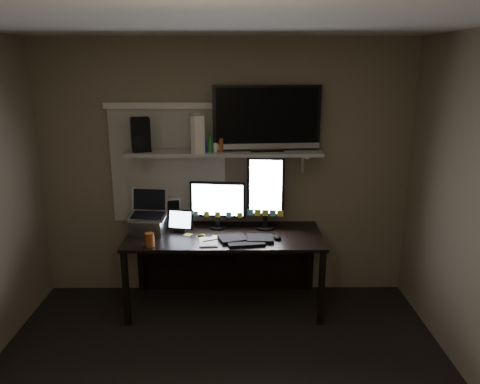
{
  "coord_description": "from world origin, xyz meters",
  "views": [
    {
      "loc": [
        0.12,
        -2.65,
        2.26
      ],
      "look_at": [
        0.14,
        1.25,
        1.19
      ],
      "focal_mm": 35.0,
      "sensor_mm": 36.0,
      "label": 1
    }
  ],
  "objects_px": {
    "speaker": "(141,134)",
    "game_console": "(197,133)",
    "monitor_portrait": "(266,192)",
    "desk": "(225,247)",
    "tablet": "(180,221)",
    "keyboard": "(247,239)",
    "monitor_landscape": "(218,205)",
    "mouse": "(277,237)",
    "tv": "(267,118)",
    "laptop": "(148,212)",
    "cup": "(150,240)"
  },
  "relations": [
    {
      "from": "monitor_portrait",
      "to": "game_console",
      "type": "height_order",
      "value": "game_console"
    },
    {
      "from": "monitor_portrait",
      "to": "keyboard",
      "type": "bearing_deg",
      "value": -112.65
    },
    {
      "from": "game_console",
      "to": "speaker",
      "type": "relative_size",
      "value": 1.11
    },
    {
      "from": "tablet",
      "to": "laptop",
      "type": "distance_m",
      "value": 0.31
    },
    {
      "from": "monitor_landscape",
      "to": "desk",
      "type": "bearing_deg",
      "value": -37.16
    },
    {
      "from": "speaker",
      "to": "game_console",
      "type": "bearing_deg",
      "value": -18.5
    },
    {
      "from": "game_console",
      "to": "speaker",
      "type": "distance_m",
      "value": 0.52
    },
    {
      "from": "keyboard",
      "to": "monitor_landscape",
      "type": "bearing_deg",
      "value": 120.04
    },
    {
      "from": "desk",
      "to": "mouse",
      "type": "distance_m",
      "value": 0.57
    },
    {
      "from": "desk",
      "to": "tablet",
      "type": "distance_m",
      "value": 0.51
    },
    {
      "from": "keyboard",
      "to": "tablet",
      "type": "xyz_separation_m",
      "value": [
        -0.62,
        0.24,
        0.09
      ]
    },
    {
      "from": "keyboard",
      "to": "game_console",
      "type": "bearing_deg",
      "value": 135.64
    },
    {
      "from": "monitor_portrait",
      "to": "tablet",
      "type": "height_order",
      "value": "monitor_portrait"
    },
    {
      "from": "game_console",
      "to": "speaker",
      "type": "bearing_deg",
      "value": 161.9
    },
    {
      "from": "laptop",
      "to": "desk",
      "type": "bearing_deg",
      "value": 10.29
    },
    {
      "from": "cup",
      "to": "tv",
      "type": "xyz_separation_m",
      "value": [
        1.03,
        0.5,
        0.99
      ]
    },
    {
      "from": "keyboard",
      "to": "game_console",
      "type": "relative_size",
      "value": 1.46
    },
    {
      "from": "desk",
      "to": "speaker",
      "type": "relative_size",
      "value": 5.93
    },
    {
      "from": "desk",
      "to": "monitor_portrait",
      "type": "bearing_deg",
      "value": 8.13
    },
    {
      "from": "desk",
      "to": "tv",
      "type": "distance_m",
      "value": 1.29
    },
    {
      "from": "tv",
      "to": "desk",
      "type": "bearing_deg",
      "value": -170.96
    },
    {
      "from": "keyboard",
      "to": "speaker",
      "type": "xyz_separation_m",
      "value": [
        -0.97,
        0.36,
        0.89
      ]
    },
    {
      "from": "keyboard",
      "to": "game_console",
      "type": "xyz_separation_m",
      "value": [
        -0.45,
        0.32,
        0.9
      ]
    },
    {
      "from": "cup",
      "to": "speaker",
      "type": "xyz_separation_m",
      "value": [
        -0.13,
        0.49,
        0.84
      ]
    },
    {
      "from": "keyboard",
      "to": "mouse",
      "type": "xyz_separation_m",
      "value": [
        0.28,
        0.04,
        0.0
      ]
    },
    {
      "from": "keyboard",
      "to": "game_console",
      "type": "height_order",
      "value": "game_console"
    },
    {
      "from": "mouse",
      "to": "speaker",
      "type": "relative_size",
      "value": 0.33
    },
    {
      "from": "speaker",
      "to": "monitor_portrait",
      "type": "bearing_deg",
      "value": -16.16
    },
    {
      "from": "keyboard",
      "to": "desk",
      "type": "bearing_deg",
      "value": 117.89
    },
    {
      "from": "desk",
      "to": "tv",
      "type": "height_order",
      "value": "tv"
    },
    {
      "from": "keyboard",
      "to": "speaker",
      "type": "relative_size",
      "value": 1.63
    },
    {
      "from": "monitor_portrait",
      "to": "desk",
      "type": "bearing_deg",
      "value": -165.05
    },
    {
      "from": "mouse",
      "to": "tablet",
      "type": "height_order",
      "value": "tablet"
    },
    {
      "from": "mouse",
      "to": "game_console",
      "type": "distance_m",
      "value": 1.19
    },
    {
      "from": "laptop",
      "to": "cup",
      "type": "height_order",
      "value": "laptop"
    },
    {
      "from": "tv",
      "to": "game_console",
      "type": "bearing_deg",
      "value": 179.3
    },
    {
      "from": "laptop",
      "to": "keyboard",
      "type": "bearing_deg",
      "value": -7.41
    },
    {
      "from": "speaker",
      "to": "mouse",
      "type": "bearing_deg",
      "value": -29.13
    },
    {
      "from": "monitor_landscape",
      "to": "tv",
      "type": "xyz_separation_m",
      "value": [
        0.46,
        0.03,
        0.81
      ]
    },
    {
      "from": "speaker",
      "to": "laptop",
      "type": "bearing_deg",
      "value": -83.97
    },
    {
      "from": "tablet",
      "to": "game_console",
      "type": "height_order",
      "value": "game_console"
    },
    {
      "from": "monitor_portrait",
      "to": "mouse",
      "type": "bearing_deg",
      "value": -65.49
    },
    {
      "from": "keyboard",
      "to": "laptop",
      "type": "height_order",
      "value": "laptop"
    },
    {
      "from": "cup",
      "to": "speaker",
      "type": "distance_m",
      "value": 0.98
    },
    {
      "from": "monitor_portrait",
      "to": "tv",
      "type": "distance_m",
      "value": 0.69
    },
    {
      "from": "monitor_landscape",
      "to": "speaker",
      "type": "bearing_deg",
      "value": -175.42
    },
    {
      "from": "desk",
      "to": "mouse",
      "type": "height_order",
      "value": "mouse"
    },
    {
      "from": "laptop",
      "to": "tv",
      "type": "xyz_separation_m",
      "value": [
        1.11,
        0.15,
        0.85
      ]
    },
    {
      "from": "cup",
      "to": "speaker",
      "type": "bearing_deg",
      "value": 104.43
    },
    {
      "from": "mouse",
      "to": "tablet",
      "type": "xyz_separation_m",
      "value": [
        -0.9,
        0.2,
        0.09
      ]
    }
  ]
}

